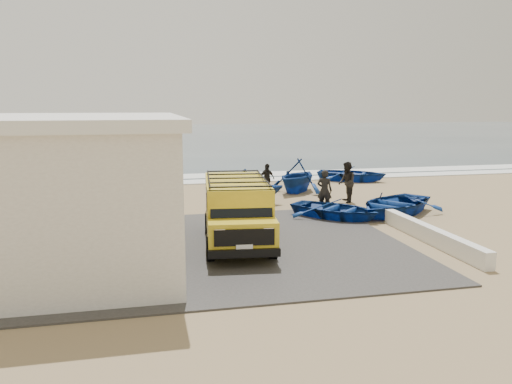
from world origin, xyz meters
TOP-DOWN VIEW (x-y plane):
  - ground at (0.00, 0.00)m, footprint 160.00×160.00m
  - slab at (-2.00, -2.00)m, footprint 12.00×10.00m
  - ocean at (0.00, 56.00)m, footprint 180.00×88.00m
  - surf_line at (0.00, 12.00)m, footprint 180.00×1.60m
  - surf_wash at (0.00, 14.50)m, footprint 180.00×2.20m
  - building at (-7.50, -2.00)m, footprint 8.40×9.40m
  - parapet at (5.00, -3.00)m, footprint 0.35×6.00m
  - van at (-1.40, -1.65)m, footprint 2.56×5.38m
  - boat_near_left at (3.19, 1.18)m, footprint 4.46×4.53m
  - boat_near_right at (5.89, 1.34)m, footprint 5.40×5.08m
  - boat_mid_left at (0.32, 4.58)m, footprint 3.38×2.96m
  - boat_far_left at (3.51, 7.48)m, footprint 4.46×4.50m
  - boat_far_right at (7.96, 10.57)m, footprint 5.05×4.67m
  - fisherman_front at (3.29, 2.71)m, footprint 0.79×0.73m
  - fisherman_middle at (4.99, 4.30)m, footprint 0.89×1.06m
  - fisherman_back at (1.80, 7.26)m, footprint 1.02×0.70m

SIDE VIEW (x-z plane):
  - ground at x=0.00m, z-range 0.00..0.00m
  - ocean at x=0.00m, z-range 0.00..0.01m
  - surf_wash at x=0.00m, z-range 0.00..0.04m
  - slab at x=-2.00m, z-range 0.00..0.05m
  - surf_line at x=0.00m, z-range 0.00..0.06m
  - parapet at x=5.00m, z-range 0.00..0.55m
  - boat_near_left at x=3.19m, z-range 0.00..0.77m
  - boat_far_right at x=7.96m, z-range 0.00..0.85m
  - boat_near_right at x=5.89m, z-range 0.00..0.91m
  - fisherman_back at x=1.80m, z-range 0.00..1.60m
  - boat_mid_left at x=0.32m, z-range 0.00..1.70m
  - boat_far_left at x=3.51m, z-range 0.00..1.80m
  - fisherman_front at x=3.29m, z-range 0.00..1.82m
  - fisherman_middle at x=4.99m, z-range 0.00..1.95m
  - van at x=-1.40m, z-range 0.08..2.31m
  - building at x=-7.50m, z-range 0.01..4.31m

